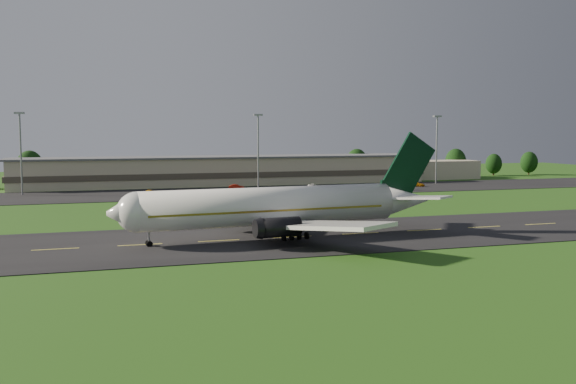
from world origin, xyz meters
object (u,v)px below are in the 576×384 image
object	(u,v)px
light_mast_west	(20,143)
service_vehicle_a	(149,192)
light_mast_centre	(258,142)
light_mast_east	(437,141)
service_vehicle_d	(417,184)
terminal	(249,171)
service_vehicle_b	(237,187)
service_vehicle_c	(313,186)
airliner	(275,207)

from	to	relation	value
light_mast_west	service_vehicle_a	world-z (taller)	light_mast_west
light_mast_west	light_mast_centre	bearing A→B (deg)	0.00
light_mast_east	service_vehicle_d	bearing A→B (deg)	-144.15
light_mast_east	terminal	bearing A→B (deg)	163.20
terminal	service_vehicle_b	size ratio (longest dim) A/B	34.64
terminal	light_mast_east	size ratio (longest dim) A/B	7.13
terminal	service_vehicle_a	size ratio (longest dim) A/B	35.26
light_mast_centre	service_vehicle_c	distance (m)	19.20
airliner	light_mast_centre	distance (m)	82.47
terminal	light_mast_west	distance (m)	64.10
terminal	light_mast_east	xyz separation A→B (m)	(53.60, -16.18, 8.75)
service_vehicle_a	service_vehicle_d	xyz separation A→B (m)	(74.81, 2.88, -0.05)
light_mast_east	service_vehicle_b	size ratio (longest dim) A/B	4.86
light_mast_east	service_vehicle_d	distance (m)	17.79
airliner	service_vehicle_b	xyz separation A→B (m)	(12.11, 78.24, -3.87)
light_mast_west	service_vehicle_d	xyz separation A→B (m)	(104.35, -7.70, -11.99)
light_mast_centre	service_vehicle_d	distance (m)	46.58
airliner	service_vehicle_c	world-z (taller)	airliner
terminal	service_vehicle_d	xyz separation A→B (m)	(42.94, -23.88, -3.24)
service_vehicle_a	service_vehicle_d	distance (m)	74.87
light_mast_east	service_vehicle_c	xyz separation A→B (m)	(-40.88, -5.02, -12.01)
service_vehicle_a	light_mast_east	bearing A→B (deg)	18.40
service_vehicle_d	airliner	bearing A→B (deg)	164.52
light_mast_west	light_mast_east	xyz separation A→B (m)	(115.00, 0.00, 0.00)
light_mast_centre	light_mast_east	world-z (taller)	same
terminal	service_vehicle_b	distance (m)	19.80
light_mast_west	service_vehicle_c	distance (m)	75.25
service_vehicle_c	light_mast_centre	bearing A→B (deg)	168.18
light_mast_east	service_vehicle_c	world-z (taller)	light_mast_east
service_vehicle_c	service_vehicle_d	bearing A→B (deg)	2.69
light_mast_centre	service_vehicle_c	xyz separation A→B (m)	(14.12, -5.02, -12.01)
light_mast_east	service_vehicle_a	world-z (taller)	light_mast_east
airliner	service_vehicle_d	distance (m)	95.90
light_mast_centre	service_vehicle_a	distance (m)	34.39
terminal	airliner	bearing A→B (deg)	-101.75
service_vehicle_c	light_mast_west	bearing A→B (deg)	-176.12
light_mast_centre	service_vehicle_c	world-z (taller)	light_mast_centre
service_vehicle_a	service_vehicle_b	world-z (taller)	service_vehicle_a
terminal	service_vehicle_c	xyz separation A→B (m)	(12.71, -21.20, -3.26)
service_vehicle_b	service_vehicle_d	world-z (taller)	service_vehicle_b
service_vehicle_b	service_vehicle_c	size ratio (longest dim) A/B	0.92
airliner	terminal	distance (m)	98.18
light_mast_east	service_vehicle_d	size ratio (longest dim) A/B	4.54
terminal	light_mast_centre	xyz separation A→B (m)	(-1.40, -16.18, 8.75)
service_vehicle_b	service_vehicle_d	bearing A→B (deg)	-81.06
service_vehicle_a	service_vehicle_c	xyz separation A→B (m)	(44.58, 5.56, -0.07)
terminal	service_vehicle_c	distance (m)	24.94
airliner	service_vehicle_a	distance (m)	70.48
airliner	light_mast_centre	xyz separation A→B (m)	(18.60, 79.94, 8.08)
airliner	light_mast_centre	size ratio (longest dim) A/B	2.52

